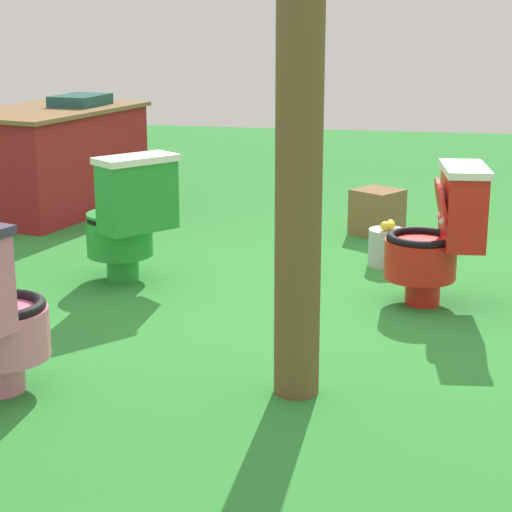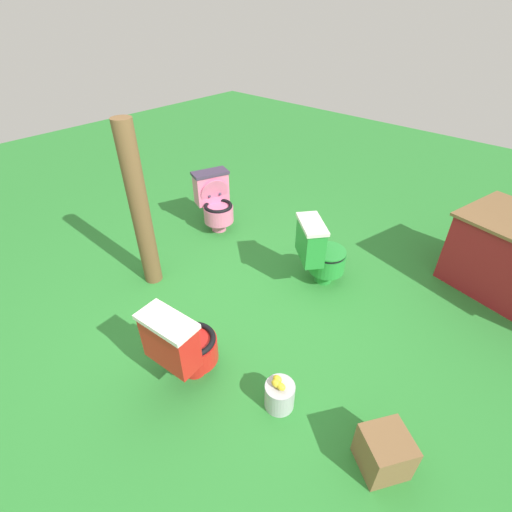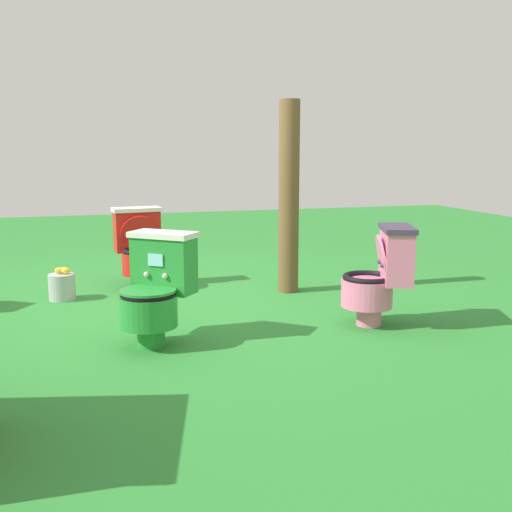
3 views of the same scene
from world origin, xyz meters
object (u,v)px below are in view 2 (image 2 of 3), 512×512
Objects in this scene: wooden_post at (140,209)px; small_crate at (384,452)px; toilet_pink at (215,201)px; lemon_bucket at (279,395)px; toilet_green at (320,252)px; toilet_red at (183,345)px.

wooden_post is 5.44× the size of small_crate.
toilet_pink is 2.65m from lemon_bucket.
toilet_green is at bearing 41.00° from wooden_post.
toilet_pink is at bearing 103.54° from wooden_post.
toilet_pink is (-1.60, 0.04, 0.00)m from toilet_green.
toilet_green is 0.43× the size of wooden_post.
small_crate is at bearing -2.97° from wooden_post.
lemon_bucket is at bearing 77.19° from toilet_pink.
lemon_bucket is at bearing -26.65° from toilet_green.
wooden_post is (-1.25, 0.55, 0.46)m from toilet_red.
small_crate is at bearing -3.64° from toilet_green.
wooden_post is at bearing 172.67° from lemon_bucket.
toilet_red is (1.53, -1.73, 0.00)m from toilet_pink.
wooden_post is (-1.31, -1.14, 0.47)m from toilet_green.
lemon_bucket is at bearing -171.82° from small_crate.
toilet_green reaches higher than small_crate.
toilet_red is 2.36× the size of small_crate.
lemon_bucket is at bearing -7.33° from wooden_post.
toilet_pink is 2.63× the size of lemon_bucket.
toilet_red is at bearing -156.69° from lemon_bucket.
wooden_post reaches higher than small_crate.
toilet_red reaches higher than lemon_bucket.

